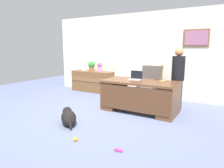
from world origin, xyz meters
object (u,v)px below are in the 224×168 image
laptop (136,77)px  vase_with_flowers (100,66)px  dog_toy_bone (119,150)px  desk_lamp (163,62)px  dog_toy_ball (75,139)px  dog_lying (68,117)px  desk (139,95)px  credenza (93,81)px  potted_plant (92,66)px  person_standing (178,78)px  vase_empty (84,67)px  armchair (150,86)px

laptop → vase_with_flowers: (-1.93, 1.22, 0.10)m
vase_with_flowers → dog_toy_bone: 4.42m
desk_lamp → dog_toy_ball: (-0.78, -2.31, -1.22)m
dog_lying → dog_toy_bone: 1.55m
desk → desk_lamp: (0.50, 0.19, 0.83)m
vase_with_flowers → dog_toy_bone: vase_with_flowers is taller
credenza → potted_plant: 0.57m
laptop → person_standing: bearing=31.2°
laptop → potted_plant: size_ratio=0.89×
person_standing → vase_empty: 3.63m
vase_with_flowers → desk: bearing=-32.9°
laptop → dog_toy_ball: laptop is taller
credenza → vase_with_flowers: (0.32, 0.00, 0.56)m
person_standing → dog_toy_bone: 2.88m
dog_lying → armchair: bearing=72.3°
laptop → dog_lying: bearing=-113.9°
credenza → potted_plant: potted_plant is taller
person_standing → laptop: size_ratio=4.96×
credenza → dog_lying: credenza is taller
vase_empty → dog_toy_bone: 4.86m
desk → dog_lying: (-0.93, -1.56, -0.27)m
armchair → vase_empty: armchair is taller
vase_empty → desk_lamp: bearing=-19.5°
desk_lamp → vase_empty: (-3.32, 1.17, -0.39)m
desk_lamp → vase_with_flowers: desk_lamp is taller
laptop → dog_toy_ball: 2.40m
person_standing → dog_toy_bone: person_standing is taller
desk → armchair: size_ratio=1.73×
desk → laptop: laptop is taller
armchair → dog_toy_bone: size_ratio=6.82×
laptop → dog_toy_bone: laptop is taller
vase_with_flowers → dog_toy_ball: bearing=-62.3°
dog_lying → desk_lamp: (1.44, 1.76, 1.10)m
dog_lying → potted_plant: bearing=117.5°
credenza → person_standing: (3.18, -0.65, 0.44)m
potted_plant → desk_lamp: bearing=-21.6°
credenza → potted_plant: (-0.03, 0.00, 0.57)m
dog_toy_bone → armchair: bearing=101.7°
potted_plant → dog_toy_bone: size_ratio=2.32×
person_standing → vase_with_flowers: size_ratio=4.75×
vase_empty → desk: bearing=-25.8°
desk_lamp → potted_plant: bearing=158.4°
desk_lamp → vase_with_flowers: 2.88m
dog_lying → desk: bearing=59.2°
vase_empty → dog_toy_ball: (2.54, -3.48, -0.83)m
dog_lying → potted_plant: (-1.52, 2.93, 0.79)m
dog_lying → vase_with_flowers: 3.25m
vase_empty → person_standing: bearing=-10.4°
desk → dog_toy_bone: bearing=-75.4°
dog_toy_ball → dog_toy_bone: size_ratio=0.48×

